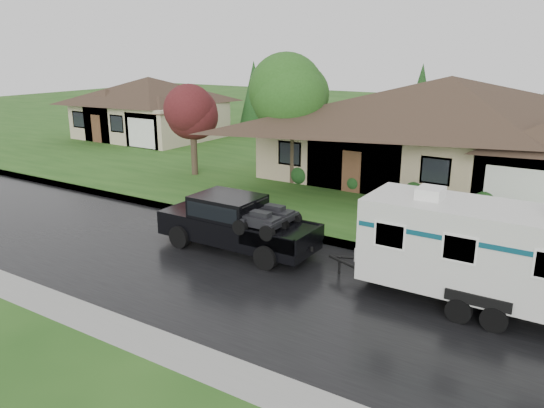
{
  "coord_description": "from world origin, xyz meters",
  "views": [
    {
      "loc": [
        9.28,
        -14.94,
        7.16
      ],
      "look_at": [
        -1.49,
        2.0,
        1.22
      ],
      "focal_mm": 35.0,
      "sensor_mm": 36.0,
      "label": 1
    }
  ],
  "objects": [
    {
      "name": "shrub_row",
      "position": [
        2.0,
        9.3,
        0.65
      ],
      "size": [
        13.6,
        1.0,
        1.0
      ],
      "color": "#143814",
      "rests_on": "lawn"
    },
    {
      "name": "pickup_truck",
      "position": [
        -1.74,
        -0.18,
        1.07
      ],
      "size": [
        6.01,
        2.29,
        2.0
      ],
      "color": "black",
      "rests_on": "ground"
    },
    {
      "name": "ground",
      "position": [
        0.0,
        0.0,
        0.0
      ],
      "size": [
        140.0,
        140.0,
        0.0
      ],
      "primitive_type": "plane",
      "color": "#224C17",
      "rests_on": "ground"
    },
    {
      "name": "tree_red",
      "position": [
        -10.44,
        7.79,
        3.54
      ],
      "size": [
        2.95,
        2.95,
        4.89
      ],
      "color": "#382B1E",
      "rests_on": "lawn"
    },
    {
      "name": "travel_trailer",
      "position": [
        7.07,
        -0.18,
        1.77
      ],
      "size": [
        7.42,
        2.61,
        3.33
      ],
      "color": "silver",
      "rests_on": "ground"
    },
    {
      "name": "house_main",
      "position": [
        2.29,
        13.84,
        3.59
      ],
      "size": [
        19.44,
        10.8,
        6.9
      ],
      "color": "tan",
      "rests_on": "lawn"
    },
    {
      "name": "curb",
      "position": [
        0.0,
        2.25,
        0.07
      ],
      "size": [
        140.0,
        0.5,
        0.15
      ],
      "primitive_type": "cube",
      "color": "gray",
      "rests_on": "ground"
    },
    {
      "name": "tree_left_green",
      "position": [
        -4.69,
        9.18,
        4.72
      ],
      "size": [
        3.98,
        3.98,
        6.59
      ],
      "color": "#382B1E",
      "rests_on": "lawn"
    },
    {
      "name": "lawn",
      "position": [
        0.0,
        15.0,
        0.07
      ],
      "size": [
        140.0,
        26.0,
        0.15
      ],
      "primitive_type": "cube",
      "color": "#224C17",
      "rests_on": "ground"
    },
    {
      "name": "road",
      "position": [
        0.0,
        -2.0,
        0.01
      ],
      "size": [
        140.0,
        8.0,
        0.01
      ],
      "primitive_type": "cube",
      "color": "black",
      "rests_on": "ground"
    },
    {
      "name": "house_far",
      "position": [
        -21.78,
        15.85,
        2.97
      ],
      "size": [
        10.8,
        8.64,
        5.8
      ],
      "color": "#BFAE8E",
      "rests_on": "lawn"
    }
  ]
}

